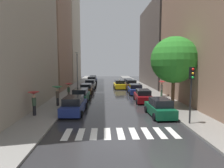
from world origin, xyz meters
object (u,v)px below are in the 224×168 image
object	(u,v)px
traffic_light_right_corner	(191,83)
parked_car_left_fifth	(92,81)
parked_car_right_second	(143,96)
pedestrian_foreground	(34,99)
parked_car_left_second	(81,96)
parked_car_right_fifth	(128,82)
parked_car_right_nearest	(160,108)
taxi_midroad	(119,85)
lamp_post_left	(77,68)
parked_car_left_sixth	(93,79)
pedestrian_by_kerb	(69,87)
parked_car_left_fourth	(90,84)
parked_car_left_nearest	(74,105)
pedestrian_near_tree	(162,86)
pedestrian_far_side	(57,91)
parked_car_left_third	(86,89)
parked_car_right_third	(135,89)
street_tree_right	(174,60)
parked_car_right_fourth	(130,85)

from	to	relation	value
traffic_light_right_corner	parked_car_left_fifth	bearing A→B (deg)	107.70
parked_car_right_second	pedestrian_foreground	size ratio (longest dim) A/B	2.15
parked_car_left_second	parked_car_right_fifth	world-z (taller)	parked_car_left_second
parked_car_right_nearest	taxi_midroad	distance (m)	19.15
lamp_post_left	parked_car_left_second	bearing A→B (deg)	-79.89
parked_car_left_sixth	pedestrian_foreground	xyz separation A→B (m)	(-3.42, -32.01, 0.86)
taxi_midroad	pedestrian_by_kerb	xyz separation A→B (m)	(-7.65, -10.10, 0.77)
parked_car_left_fourth	parked_car_left_fifth	distance (m)	6.25
parked_car_left_nearest	pedestrian_near_tree	xyz separation A→B (m)	(10.95, 8.19, 0.90)
pedestrian_by_kerb	lamp_post_left	size ratio (longest dim) A/B	0.30
taxi_midroad	traffic_light_right_corner	bearing A→B (deg)	-172.13
parked_car_right_nearest	pedestrian_near_tree	world-z (taller)	pedestrian_near_tree
pedestrian_foreground	pedestrian_far_side	xyz separation A→B (m)	(1.13, 3.85, 0.07)
parked_car_left_third	traffic_light_right_corner	distance (m)	18.79
parked_car_right_third	street_tree_right	xyz separation A→B (m)	(2.57, -9.14, 4.35)
parked_car_right_fourth	street_tree_right	xyz separation A→B (m)	(2.52, -14.70, 4.27)
traffic_light_right_corner	parked_car_left_fourth	bearing A→B (deg)	111.95
parked_car_right_second	street_tree_right	world-z (taller)	street_tree_right
parked_car_left_nearest	parked_car_right_second	world-z (taller)	parked_car_left_nearest
pedestrian_by_kerb	lamp_post_left	world-z (taller)	lamp_post_left
parked_car_right_fifth	pedestrian_by_kerb	distance (m)	17.52
parked_car_right_nearest	lamp_post_left	distance (m)	18.66
traffic_light_right_corner	pedestrian_near_tree	bearing A→B (deg)	82.80
parked_car_left_sixth	parked_car_right_second	xyz separation A→B (m)	(7.54, -25.79, -0.06)
parked_car_right_nearest	pedestrian_by_kerb	world-z (taller)	pedestrian_by_kerb
parked_car_right_second	pedestrian_far_side	world-z (taller)	pedestrian_far_side
parked_car_left_second	pedestrian_far_side	size ratio (longest dim) A/B	2.20
parked_car_right_nearest	street_tree_right	size ratio (longest dim) A/B	0.56
pedestrian_foreground	lamp_post_left	xyz separation A→B (m)	(1.71, 15.53, 2.26)
pedestrian_by_kerb	traffic_light_right_corner	xyz separation A→B (m)	(11.27, -11.54, 1.75)
parked_car_left_second	pedestrian_near_tree	size ratio (longest dim) A/B	2.19
parked_car_right_second	lamp_post_left	xyz separation A→B (m)	(-9.25, 9.31, 3.19)
parked_car_right_fifth	parked_car_left_third	bearing A→B (deg)	142.77
parked_car_right_third	traffic_light_right_corner	world-z (taller)	traffic_light_right_corner
pedestrian_near_tree	parked_car_left_third	bearing A→B (deg)	151.55
parked_car_left_fourth	traffic_light_right_corner	distance (m)	24.63
parked_car_right_fourth	parked_car_right_fifth	size ratio (longest dim) A/B	0.96
parked_car_left_sixth	parked_car_right_fifth	distance (m)	11.78
parked_car_right_second	pedestrian_near_tree	xyz separation A→B (m)	(3.29, 3.13, 0.93)
parked_car_left_fifth	traffic_light_right_corner	world-z (taller)	traffic_light_right_corner
parked_car_right_fifth	street_tree_right	xyz separation A→B (m)	(2.36, -19.97, 4.35)
parked_car_left_sixth	pedestrian_foreground	distance (m)	32.20
parked_car_left_second	parked_car_left_sixth	distance (m)	25.41
parked_car_left_fifth	pedestrian_foreground	distance (m)	26.36
parked_car_left_nearest	parked_car_right_nearest	xyz separation A→B (m)	(7.85, -1.41, -0.00)
traffic_light_right_corner	parked_car_right_fifth	bearing A→B (deg)	93.24
pedestrian_far_side	parked_car_left_fourth	bearing A→B (deg)	93.38
parked_car_right_third	parked_car_left_fifth	bearing A→B (deg)	30.44
pedestrian_near_tree	parked_car_left_fifth	bearing A→B (deg)	114.05
street_tree_right	lamp_post_left	size ratio (longest dim) A/B	1.14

